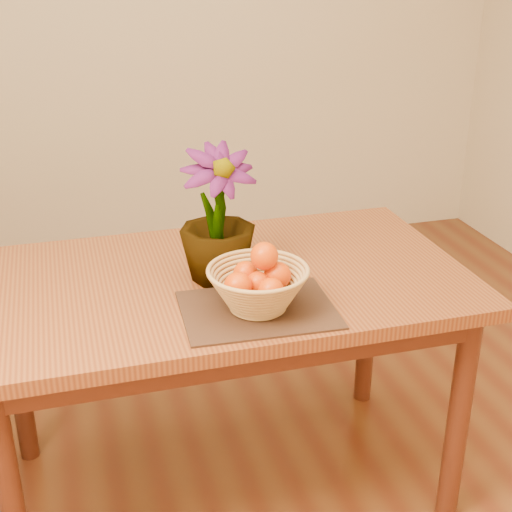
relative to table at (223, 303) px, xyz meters
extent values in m
cube|color=beige|center=(0.00, 1.95, 0.69)|extent=(4.00, 0.02, 2.70)
cube|color=brown|center=(0.00, 0.00, 0.07)|extent=(1.40, 0.80, 0.04)
cube|color=#461D10|center=(0.00, 0.00, 0.01)|extent=(1.28, 0.68, 0.08)
cylinder|color=#461D10|center=(-0.62, -0.32, -0.31)|extent=(0.06, 0.06, 0.71)
cylinder|color=#461D10|center=(0.62, -0.32, -0.31)|extent=(0.06, 0.06, 0.71)
cylinder|color=#461D10|center=(-0.62, 0.32, -0.31)|extent=(0.06, 0.06, 0.71)
cylinder|color=#461D10|center=(0.62, 0.32, -0.31)|extent=(0.06, 0.06, 0.71)
cube|color=#3D2216|center=(0.04, -0.23, 0.09)|extent=(0.41, 0.31, 0.01)
cylinder|color=tan|center=(0.04, -0.23, 0.10)|extent=(0.13, 0.13, 0.01)
sphere|color=#D84803|center=(0.04, -0.23, 0.17)|extent=(0.06, 0.06, 0.06)
sphere|color=#D84803|center=(0.10, -0.21, 0.17)|extent=(0.07, 0.07, 0.07)
sphere|color=#D84803|center=(0.02, -0.17, 0.17)|extent=(0.07, 0.07, 0.07)
sphere|color=#D84803|center=(-0.02, -0.24, 0.17)|extent=(0.07, 0.07, 0.07)
sphere|color=#D84803|center=(0.06, -0.28, 0.17)|extent=(0.07, 0.07, 0.07)
sphere|color=#D84803|center=(0.06, -0.21, 0.23)|extent=(0.07, 0.07, 0.07)
imported|color=#1C4E16|center=(-0.01, -0.01, 0.28)|extent=(0.23, 0.23, 0.38)
camera|label=1|loc=(-0.41, -1.79, 0.97)|focal=50.00mm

